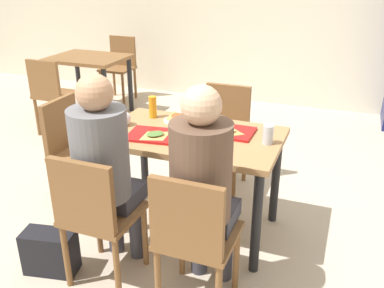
# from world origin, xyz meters

# --- Properties ---
(ground_plane) EXTENTS (10.00, 10.00, 0.02)m
(ground_plane) POSITION_xyz_m (0.00, 0.00, -0.01)
(ground_plane) COLOR #B7A893
(main_table) EXTENTS (1.18, 0.72, 0.73)m
(main_table) POSITION_xyz_m (0.00, 0.00, 0.63)
(main_table) COLOR #9E7247
(main_table) RESTS_ON ground_plane
(chair_near_left) EXTENTS (0.40, 0.40, 0.85)m
(chair_near_left) POSITION_xyz_m (-0.30, -0.75, 0.50)
(chair_near_left) COLOR brown
(chair_near_left) RESTS_ON ground_plane
(chair_near_right) EXTENTS (0.40, 0.40, 0.85)m
(chair_near_right) POSITION_xyz_m (0.30, -0.75, 0.50)
(chair_near_right) COLOR brown
(chair_near_right) RESTS_ON ground_plane
(chair_far_side) EXTENTS (0.40, 0.40, 0.85)m
(chair_far_side) POSITION_xyz_m (0.00, 0.75, 0.50)
(chair_far_side) COLOR brown
(chair_far_side) RESTS_ON ground_plane
(chair_left_end) EXTENTS (0.40, 0.40, 0.85)m
(chair_left_end) POSITION_xyz_m (-0.97, 0.00, 0.50)
(chair_left_end) COLOR brown
(chair_left_end) RESTS_ON ground_plane
(person_in_red) EXTENTS (0.32, 0.42, 1.26)m
(person_in_red) POSITION_xyz_m (-0.30, -0.61, 0.75)
(person_in_red) COLOR #383842
(person_in_red) RESTS_ON ground_plane
(person_in_brown_jacket) EXTENTS (0.32, 0.42, 1.26)m
(person_in_brown_jacket) POSITION_xyz_m (0.30, -0.61, 0.75)
(person_in_brown_jacket) COLOR #383842
(person_in_brown_jacket) RESTS_ON ground_plane
(tray_red_near) EXTENTS (0.39, 0.31, 0.02)m
(tray_red_near) POSITION_xyz_m (-0.21, -0.13, 0.74)
(tray_red_near) COLOR #B21414
(tray_red_near) RESTS_ON main_table
(tray_red_far) EXTENTS (0.36, 0.26, 0.02)m
(tray_red_far) POSITION_xyz_m (0.21, 0.11, 0.74)
(tray_red_far) COLOR #B21414
(tray_red_far) RESTS_ON main_table
(paper_plate_center) EXTENTS (0.22, 0.22, 0.01)m
(paper_plate_center) POSITION_xyz_m (-0.18, 0.20, 0.74)
(paper_plate_center) COLOR white
(paper_plate_center) RESTS_ON main_table
(paper_plate_near_edge) EXTENTS (0.22, 0.22, 0.01)m
(paper_plate_near_edge) POSITION_xyz_m (0.18, -0.20, 0.74)
(paper_plate_near_edge) COLOR white
(paper_plate_near_edge) RESTS_ON main_table
(pizza_slice_a) EXTENTS (0.21, 0.22, 0.02)m
(pizza_slice_a) POSITION_xyz_m (-0.20, -0.16, 0.76)
(pizza_slice_a) COLOR tan
(pizza_slice_a) RESTS_ON tray_red_near
(pizza_slice_b) EXTENTS (0.18, 0.14, 0.02)m
(pizza_slice_b) POSITION_xyz_m (0.21, 0.08, 0.76)
(pizza_slice_b) COLOR #C68C47
(pizza_slice_b) RESTS_ON tray_red_far
(pizza_slice_c) EXTENTS (0.24, 0.27, 0.02)m
(pizza_slice_c) POSITION_xyz_m (-0.19, 0.22, 0.75)
(pizza_slice_c) COLOR #C68C47
(pizza_slice_c) RESTS_ON paper_plate_center
(plastic_cup_a) EXTENTS (0.07, 0.07, 0.10)m
(plastic_cup_a) POSITION_xyz_m (-0.03, 0.31, 0.78)
(plastic_cup_a) COLOR white
(plastic_cup_a) RESTS_ON main_table
(plastic_cup_b) EXTENTS (0.07, 0.07, 0.10)m
(plastic_cup_b) POSITION_xyz_m (0.03, -0.31, 0.78)
(plastic_cup_b) COLOR white
(plastic_cup_b) RESTS_ON main_table
(soda_can) EXTENTS (0.07, 0.07, 0.12)m
(soda_can) POSITION_xyz_m (0.50, 0.02, 0.80)
(soda_can) COLOR #B7BCC6
(soda_can) RESTS_ON main_table
(condiment_bottle) EXTENTS (0.06, 0.06, 0.16)m
(condiment_bottle) POSITION_xyz_m (-0.38, 0.20, 0.81)
(condiment_bottle) COLOR orange
(condiment_bottle) RESTS_ON main_table
(foil_bundle) EXTENTS (0.10, 0.10, 0.10)m
(foil_bundle) POSITION_xyz_m (-0.50, -0.02, 0.78)
(foil_bundle) COLOR silver
(foil_bundle) RESTS_ON main_table
(handbag) EXTENTS (0.35, 0.22, 0.28)m
(handbag) POSITION_xyz_m (-0.65, -0.76, 0.14)
(handbag) COLOR black
(handbag) RESTS_ON ground_plane
(background_table) EXTENTS (0.90, 0.70, 0.73)m
(background_table) POSITION_xyz_m (-2.07, 1.87, 0.61)
(background_table) COLOR brown
(background_table) RESTS_ON ground_plane
(background_chair_near) EXTENTS (0.40, 0.40, 0.85)m
(background_chair_near) POSITION_xyz_m (-2.07, 1.14, 0.50)
(background_chair_near) COLOR brown
(background_chair_near) RESTS_ON ground_plane
(background_chair_far) EXTENTS (0.40, 0.40, 0.85)m
(background_chair_far) POSITION_xyz_m (-2.07, 2.60, 0.50)
(background_chair_far) COLOR brown
(background_chair_far) RESTS_ON ground_plane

